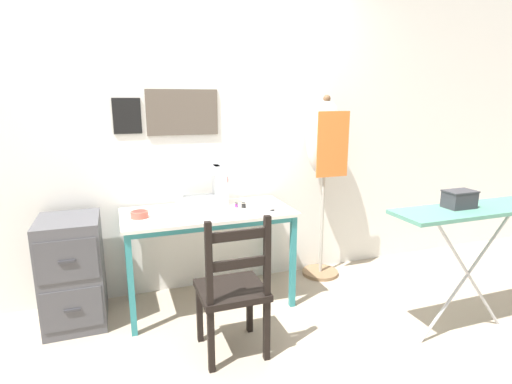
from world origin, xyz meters
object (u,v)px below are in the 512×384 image
object	(u,v)px
scissors	(274,209)
filing_cabinet	(73,272)
thread_spool_mid_table	(244,205)
fabric_bowl	(139,214)
dress_form	(325,148)
sewing_machine	(205,187)
ironing_board	(475,216)
thread_spool_near_machine	(236,205)
storage_box	(459,199)
wooden_chair	(233,290)

from	to	relation	value
scissors	filing_cabinet	distance (m)	1.48
thread_spool_mid_table	filing_cabinet	bearing A→B (deg)	177.17
fabric_bowl	thread_spool_mid_table	world-z (taller)	fabric_bowl
dress_form	sewing_machine	bearing A→B (deg)	-178.98
ironing_board	scissors	bearing A→B (deg)	140.91
fabric_bowl	thread_spool_near_machine	size ratio (longest dim) A/B	3.44
thread_spool_near_machine	filing_cabinet	bearing A→B (deg)	178.47
storage_box	thread_spool_mid_table	bearing A→B (deg)	140.79
thread_spool_mid_table	scissors	bearing A→B (deg)	-30.11
fabric_bowl	thread_spool_near_machine	distance (m)	0.71
fabric_bowl	ironing_board	size ratio (longest dim) A/B	0.11
scissors	thread_spool_near_machine	distance (m)	0.29
scissors	ironing_board	world-z (taller)	ironing_board
thread_spool_mid_table	dress_form	xyz separation A→B (m)	(0.78, 0.19, 0.38)
thread_spool_near_machine	sewing_machine	bearing A→B (deg)	146.02
thread_spool_near_machine	ironing_board	world-z (taller)	ironing_board
sewing_machine	filing_cabinet	distance (m)	1.09
dress_form	storage_box	xyz separation A→B (m)	(0.34, -1.11, -0.21)
scissors	filing_cabinet	world-z (taller)	filing_cabinet
sewing_machine	filing_cabinet	bearing A→B (deg)	-173.55
wooden_chair	dress_form	size ratio (longest dim) A/B	0.58
fabric_bowl	filing_cabinet	size ratio (longest dim) A/B	0.16
fabric_bowl	scissors	distance (m)	0.97
sewing_machine	dress_form	size ratio (longest dim) A/B	0.25
sewing_machine	scissors	size ratio (longest dim) A/B	2.95
wooden_chair	filing_cabinet	size ratio (longest dim) A/B	1.19
scissors	dress_form	bearing A→B (deg)	27.80
scissors	storage_box	distance (m)	1.23
sewing_machine	storage_box	size ratio (longest dim) A/B	2.04
sewing_machine	thread_spool_mid_table	bearing A→B (deg)	-33.27
thread_spool_near_machine	dress_form	distance (m)	0.93
dress_form	scissors	bearing A→B (deg)	-152.20
dress_form	filing_cabinet	bearing A→B (deg)	-176.36
thread_spool_mid_table	wooden_chair	xyz separation A→B (m)	(-0.28, -0.65, -0.34)
thread_spool_near_machine	thread_spool_mid_table	world-z (taller)	thread_spool_mid_table
fabric_bowl	thread_spool_mid_table	bearing A→B (deg)	0.27
fabric_bowl	wooden_chair	xyz separation A→B (m)	(0.48, -0.65, -0.35)
fabric_bowl	thread_spool_mid_table	distance (m)	0.76
thread_spool_near_machine	wooden_chair	world-z (taller)	wooden_chair
sewing_machine	storage_box	world-z (taller)	sewing_machine
dress_form	ironing_board	distance (m)	1.27
scissors	fabric_bowl	bearing A→B (deg)	173.21
sewing_machine	scissors	bearing A→B (deg)	-31.90
ironing_board	storage_box	world-z (taller)	storage_box
thread_spool_mid_table	wooden_chair	size ratio (longest dim) A/B	0.05
fabric_bowl	wooden_chair	world-z (taller)	wooden_chair
thread_spool_near_machine	filing_cabinet	size ratio (longest dim) A/B	0.05
sewing_machine	fabric_bowl	size ratio (longest dim) A/B	3.24
fabric_bowl	thread_spool_near_machine	world-z (taller)	fabric_bowl
thread_spool_near_machine	storage_box	world-z (taller)	storage_box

